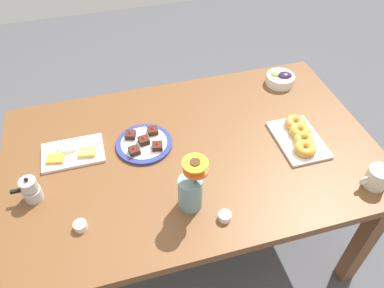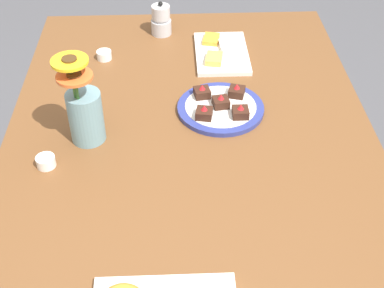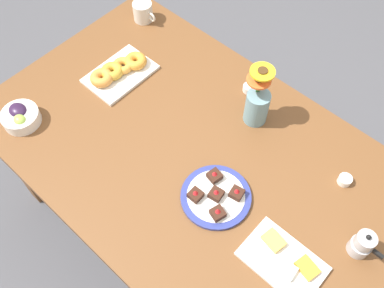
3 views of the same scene
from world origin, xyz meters
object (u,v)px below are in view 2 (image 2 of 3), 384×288
Objects in this scene: cheese_platter at (221,52)px; jam_cup_honey at (104,55)px; dessert_plate at (221,107)px; dining_table at (192,180)px; flower_vase at (84,112)px; moka_pot at (161,20)px; jam_cup_berry at (46,161)px.

cheese_platter is 0.38m from jam_cup_honey.
dining_table is at bearing 155.21° from dessert_plate.
flower_vase reaches higher than moka_pot.
jam_cup_honey is 0.46m from dessert_plate.
jam_cup_berry is 0.40× the size of moka_pot.
dining_table is 0.57m from jam_cup_honey.
flower_vase is (0.08, 0.27, 0.17)m from dining_table.
moka_pot reaches higher than cheese_platter.
moka_pot reaches higher than dessert_plate.
jam_cup_berry is at bearing 137.21° from cheese_platter.
dining_table is 6.15× the size of cheese_platter.
jam_cup_honey is 0.19× the size of flower_vase.
flower_vase reaches higher than dessert_plate.
dining_table is 0.33m from flower_vase.
dining_table is 0.52m from cheese_platter.
moka_pot is (0.68, -0.29, 0.03)m from jam_cup_berry.
moka_pot is at bearing 20.13° from dessert_plate.
jam_cup_honey is 0.52m from jam_cup_berry.
moka_pot reaches higher than jam_cup_honey.
moka_pot is (0.65, 0.08, 0.13)m from dining_table.
moka_pot is (0.57, -0.19, -0.04)m from flower_vase.
jam_cup_honey is 0.42m from flower_vase.
dining_table is at bearing -86.56° from jam_cup_berry.
jam_cup_berry is 0.19× the size of dessert_plate.
moka_pot is at bearing -23.05° from jam_cup_berry.
dessert_plate is 0.97× the size of flower_vase.
jam_cup_honey is at bearing 91.28° from cheese_platter.
jam_cup_berry reaches higher than dining_table.
cheese_platter is 1.06× the size of dessert_plate.
flower_vase is (-0.42, 0.39, 0.08)m from cheese_platter.
cheese_platter is 0.31m from dessert_plate.
jam_cup_honey is (0.49, 0.26, 0.10)m from dining_table.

